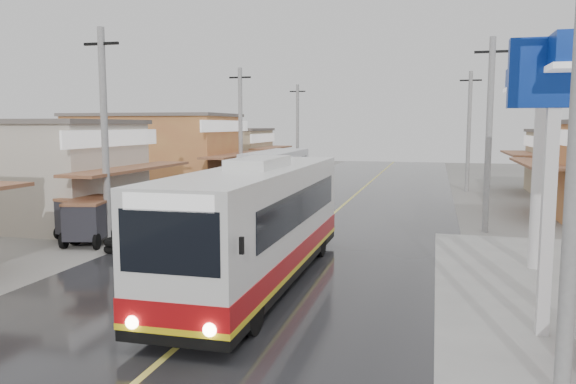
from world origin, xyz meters
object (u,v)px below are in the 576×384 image
second_bus (277,173)px  tricycle_near (88,219)px  tricycle_far (86,215)px  cyclist (203,217)px  coach_bus (260,223)px  tyre_stack (118,245)px

second_bus → tricycle_near: (-3.01, -15.09, -0.58)m
second_bus → tricycle_far: 14.75m
cyclist → coach_bus: bearing=-47.1°
cyclist → tricycle_near: 4.47m
tricycle_near → cyclist: bearing=27.6°
coach_bus → tyre_stack: bearing=158.4°
second_bus → cyclist: (0.35, -12.15, -0.84)m
second_bus → cyclist: bearing=-89.7°
cyclist → tricycle_near: cyclist is taller
cyclist → tricycle_far: cyclist is taller
second_bus → tricycle_near: 15.40m
coach_bus → tricycle_far: coach_bus is taller
coach_bus → cyclist: (-4.39, 6.12, -1.01)m
coach_bus → second_bus: bearing=104.2°
coach_bus → tricycle_far: 9.32m
cyclist → tricycle_far: 4.54m
second_bus → tyre_stack: (-1.28, -15.93, -1.29)m
coach_bus → tricycle_near: 8.40m
tricycle_near → tricycle_far: size_ratio=0.90×
tyre_stack → second_bus: bearing=85.4°
coach_bus → second_bus: (-4.73, 18.27, -0.17)m
coach_bus → tricycle_near: coach_bus is taller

